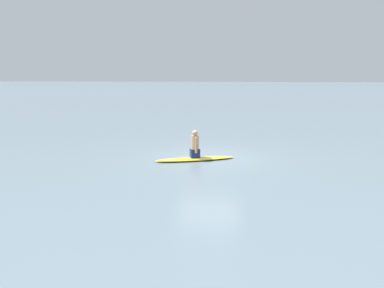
{
  "coord_description": "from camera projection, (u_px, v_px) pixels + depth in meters",
  "views": [
    {
      "loc": [
        1.47,
        -14.87,
        3.2
      ],
      "look_at": [
        -0.57,
        -0.84,
        0.66
      ],
      "focal_mm": 35.67,
      "sensor_mm": 36.0,
      "label": 1
    }
  ],
  "objects": [
    {
      "name": "person_paddler",
      "position": [
        195.0,
        145.0,
        14.55
      ],
      "size": [
        0.43,
        0.46,
        1.06
      ],
      "rotation": [
        0.0,
        0.0,
        0.39
      ],
      "color": "navy",
      "rests_on": "surfboard"
    },
    {
      "name": "ground_plane",
      "position": [
        209.0,
        157.0,
        15.26
      ],
      "size": [
        400.0,
        400.0,
        0.0
      ],
      "primitive_type": "plane",
      "color": "slate"
    },
    {
      "name": "surfboard",
      "position": [
        195.0,
        159.0,
        14.65
      ],
      "size": [
        3.09,
        1.74,
        0.12
      ],
      "primitive_type": "ellipsoid",
      "rotation": [
        0.0,
        0.0,
        0.39
      ],
      "color": "gold",
      "rests_on": "ground"
    }
  ]
}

